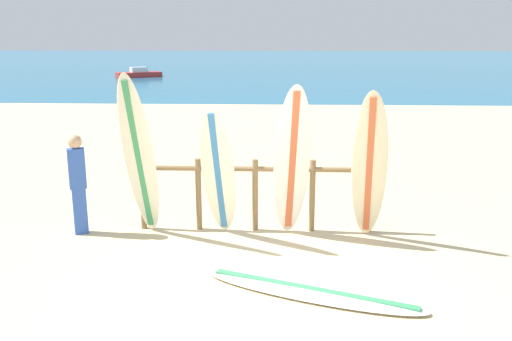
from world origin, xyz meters
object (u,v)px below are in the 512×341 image
Objects in this scene: surfboard_rack at (255,186)px; surfboard_leaning_center_left at (292,162)px; surfboard_leaning_far_left at (139,157)px; surfboard_leaning_center at (369,167)px; surfboard_lying_on_sand at (311,291)px; beachgoer_standing at (78,180)px; small_boat_offshore at (139,74)px; surfboard_leaning_left at (218,173)px.

surfboard_leaning_center_left reaches higher than surfboard_rack.
surfboard_leaning_far_left is 3.36m from surfboard_leaning_center.
surfboard_lying_on_sand is 1.78× the size of beachgoer_standing.
surfboard_lying_on_sand is at bearing -28.74° from beachgoer_standing.
surfboard_leaning_center_left reaches higher than small_boat_offshore.
surfboard_leaning_center_left is at bearing -0.24° from beachgoer_standing.
surfboard_leaning_center is at bearing -13.43° from surfboard_rack.
surfboard_leaning_left is (-0.52, -0.41, 0.32)m from surfboard_rack.
beachgoer_standing is at bearing 151.26° from surfboard_lying_on_sand.
surfboard_leaning_center_left reaches higher than surfboard_leaning_center.
surfboard_rack is 1.59× the size of surfboard_leaning_center.
surfboard_leaning_center is at bearing 0.52° from surfboard_leaning_far_left.
surfboard_leaning_center is (3.36, 0.03, -0.12)m from surfboard_leaning_far_left.
surfboard_leaning_far_left is 3.25m from surfboard_lying_on_sand.
beachgoer_standing reaches higher than small_boat_offshore.
surfboard_leaning_center is at bearing -1.78° from beachgoer_standing.
surfboard_lying_on_sand is at bearing -53.51° from surfboard_leaning_left.
beachgoer_standing is (-3.25, 0.01, -0.32)m from surfboard_leaning_center_left.
surfboard_leaning_far_left is at bearing -176.10° from surfboard_leaning_center_left.
surfboard_rack is at bearing 153.53° from surfboard_leaning_center_left.
small_boat_offshore is (-9.82, 31.30, -0.46)m from surfboard_rack.
surfboard_leaning_center is 33.74m from small_boat_offshore.
surfboard_leaning_center is (2.20, 0.01, 0.11)m from surfboard_leaning_left.
surfboard_leaning_center is at bearing -6.24° from surfboard_leaning_center_left.
surfboard_leaning_center_left is at bearing -26.47° from surfboard_rack.
surfboard_rack is 2.71m from beachgoer_standing.
surfboard_rack is 1.55× the size of surfboard_leaning_center_left.
surfboard_leaning_far_left reaches higher than beachgoer_standing.
beachgoer_standing is (-1.01, 0.17, -0.40)m from surfboard_leaning_far_left.
surfboard_rack is 1.78m from surfboard_leaning_center.
beachgoer_standing is 32.37m from small_boat_offshore.
surfboard_lying_on_sand is at bearing -83.55° from surfboard_leaning_center_left.
surfboard_leaning_far_left is (-1.68, -0.43, 0.55)m from surfboard_rack.
surfboard_rack is at bearing 5.61° from beachgoer_standing.
surfboard_leaning_center is 0.83× the size of surfboard_lying_on_sand.
surfboard_rack is 1.45× the size of surfboard_leaning_far_left.
beachgoer_standing is at bearing 178.22° from surfboard_leaning_center.
surfboard_lying_on_sand is (1.30, -1.75, -1.00)m from surfboard_leaning_left.
surfboard_leaning_far_left is at bearing -75.62° from small_boat_offshore.
surfboard_lying_on_sand is (0.77, -2.16, -0.68)m from surfboard_rack.
small_boat_offshore is at bearing 109.93° from surfboard_leaning_center.
surfboard_leaning_center is at bearing 62.81° from surfboard_lying_on_sand.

